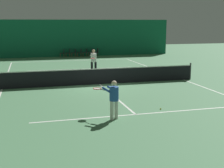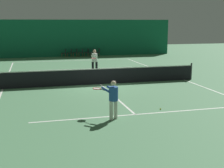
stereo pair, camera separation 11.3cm
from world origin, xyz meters
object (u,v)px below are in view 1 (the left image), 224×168
Objects in this scene: courtside_chair_1 at (69,52)px; courtside_chair_3 at (80,52)px; tennis_net at (100,76)px; courtside_chair_4 at (85,52)px; courtside_chair_6 at (97,52)px; courtside_chair_2 at (74,52)px; tennis_ball at (161,109)px; player_far at (94,60)px; courtside_chair_5 at (91,52)px; player_near at (113,97)px; courtside_chair_0 at (63,53)px.

courtside_chair_3 is at bearing 90.00° from courtside_chair_1.
tennis_net reaches higher than courtside_chair_4.
courtside_chair_2 is at bearing -90.00° from courtside_chair_6.
courtside_chair_4 reaches higher than tennis_ball.
courtside_chair_3 is 1.81m from courtside_chair_6.
courtside_chair_6 is (2.68, 11.24, -0.51)m from player_far.
player_near is at bearing -9.26° from courtside_chair_5.
courtside_chair_0 is at bearing -90.00° from courtside_chair_4.
courtside_chair_1 is 1.00× the size of courtside_chair_3.
courtside_chair_1 reaches higher than tennis_ball.
courtside_chair_1 is at bearing 90.00° from courtside_chair_0.
tennis_net is 15.34m from courtside_chair_4.
player_near is 1.78× the size of courtside_chair_0.
courtside_chair_4 and courtside_chair_6 have the same top height.
courtside_chair_1 is at bearing 93.03° from tennis_ball.
courtside_chair_5 is at bearing 80.47° from tennis_net.
player_near is 22.35m from courtside_chair_6.
courtside_chair_3 is (2.37, 21.95, -0.39)m from player_near.
courtside_chair_6 is at bearing -40.45° from player_near.
tennis_net is 8.05× the size of player_near.
player_far is 2.03× the size of courtside_chair_1.
courtside_chair_3 is (0.87, 11.24, -0.51)m from player_far.
courtside_chair_3 is at bearing -35.83° from player_near.
courtside_chair_2 is at bearing -90.00° from courtside_chair_4.
courtside_chair_4 is at bearing 82.69° from tennis_net.
courtside_chair_3 is at bearing 89.77° from tennis_ball.
player_near is at bearing -7.71° from courtside_chair_4.
tennis_ball is at bearing -1.86° from courtside_chair_4.
courtside_chair_5 is (3.02, 0.00, 0.00)m from courtside_chair_0.
player_far reaches higher than courtside_chair_6.
courtside_chair_0 is (0.56, 21.95, -0.39)m from player_near.
player_near is 2.54m from tennis_ball.
courtside_chair_2 is 1.21m from courtside_chair_4.
courtside_chair_5 is at bearing 90.00° from courtside_chair_3.
player_near is at bearing -4.60° from courtside_chair_2.
courtside_chair_3 is at bearing 90.00° from courtside_chair_0.
courtside_chair_5 is (0.60, 0.00, 0.00)m from courtside_chair_4.
courtside_chair_4 is (1.47, 11.24, -0.51)m from player_far.
courtside_chair_1 is 1.00× the size of courtside_chair_2.
courtside_chair_2 is at bearing 90.00° from courtside_chair_1.
courtside_chair_6 is at bearing 90.00° from courtside_chair_4.
player_far is at bearing -1.34° from courtside_chair_2.
courtside_chair_1 is at bearing 89.48° from tennis_net.
courtside_chair_5 is (2.56, 15.21, -0.03)m from tennis_net.
courtside_chair_5 reaches higher than tennis_ball.
courtside_chair_3 and courtside_chair_5 have the same top height.
courtside_chair_2 is at bearing -90.00° from courtside_chair_5.
courtside_chair_2 is (0.60, 0.00, 0.00)m from courtside_chair_1.
player_near is 1.78× the size of courtside_chair_5.
courtside_chair_6 is (1.81, 0.00, 0.00)m from courtside_chair_3.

